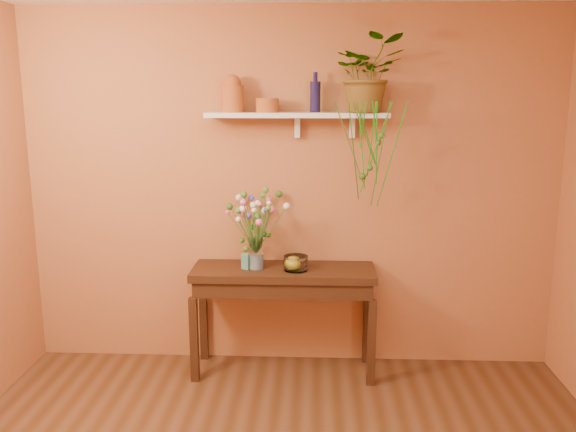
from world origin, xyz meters
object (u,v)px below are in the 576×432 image
Objects in this scene: sideboard at (284,284)px; terracotta_jug at (232,94)px; blue_bottle at (315,96)px; bouquet at (256,213)px; glass_vase at (256,256)px; spider_plant at (368,74)px; glass_bowl at (296,264)px.

sideboard is 1.42m from terracotta_jug.
blue_bottle reaches higher than bouquet.
terracotta_jug reaches higher than glass_vase.
glass_vase is at bearing -173.50° from spider_plant.
sideboard is 1.38m from blue_bottle.
spider_plant is 2.36× the size of glass_vase.
sideboard is 0.29m from glass_vase.
blue_bottle reaches higher than terracotta_jug.
terracotta_jug reaches higher than sideboard.
spider_plant is at bearing 7.68° from sideboard.
blue_bottle is at bearing 171.66° from spider_plant.
glass_vase is at bearing -79.36° from bouquet.
spider_plant is 1.26m from bouquet.
terracotta_jug is at bearing 178.73° from spider_plant.
terracotta_jug is 0.94× the size of blue_bottle.
spider_plant is 1.44m from glass_bowl.
bouquet is at bearing -174.03° from spider_plant.
bouquet is at bearing 100.64° from glass_vase.
bouquet is at bearing 172.52° from glass_bowl.
glass_vase is (-0.20, -0.01, 0.21)m from sideboard.
blue_bottle is at bearing 18.75° from glass_vase.
spider_plant is (0.59, 0.08, 1.51)m from sideboard.
terracotta_jug reaches higher than glass_bowl.
glass_bowl is (0.29, -0.03, -0.05)m from glass_vase.
blue_bottle is at bearing 53.21° from glass_bowl.
glass_vase is 0.32m from bouquet.
blue_bottle is 0.94m from bouquet.
sideboard is 0.19m from glass_bowl.
terracotta_jug is 0.96m from spider_plant.
sideboard is at bearing -172.32° from spider_plant.
bouquet reaches higher than glass_vase.
spider_plant reaches higher than sideboard.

